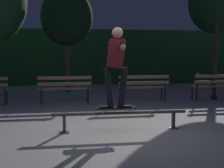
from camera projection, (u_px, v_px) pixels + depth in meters
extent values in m
plane|color=#ADAAA8|center=(121.00, 132.00, 5.96)|extent=(90.00, 90.00, 0.00)
cube|color=#234C28|center=(87.00, 57.00, 15.68)|extent=(24.00, 1.20, 2.73)
cylinder|color=#47474C|center=(120.00, 113.00, 6.05)|extent=(2.67, 0.06, 0.06)
cube|color=#47474C|center=(64.00, 124.00, 5.91)|extent=(0.06, 0.06, 0.32)
cube|color=#47474C|center=(64.00, 132.00, 5.92)|extent=(0.18, 0.18, 0.01)
cube|color=#47474C|center=(173.00, 121.00, 6.23)|extent=(0.06, 0.06, 0.32)
cube|color=#47474C|center=(173.00, 128.00, 6.25)|extent=(0.18, 0.18, 0.01)
cube|color=black|center=(116.00, 108.00, 6.03)|extent=(0.79, 0.22, 0.02)
cube|color=black|center=(116.00, 107.00, 6.03)|extent=(0.77, 0.21, 0.00)
cube|color=#9E9EA3|center=(129.00, 108.00, 6.07)|extent=(0.05, 0.17, 0.02)
cube|color=#9E9EA3|center=(102.00, 109.00, 5.98)|extent=(0.05, 0.17, 0.02)
cylinder|color=beige|center=(130.00, 111.00, 6.00)|extent=(0.05, 0.03, 0.05)
cylinder|color=beige|center=(128.00, 109.00, 6.16)|extent=(0.05, 0.03, 0.05)
cylinder|color=beige|center=(103.00, 112.00, 5.91)|extent=(0.05, 0.03, 0.05)
cylinder|color=beige|center=(102.00, 110.00, 6.06)|extent=(0.05, 0.03, 0.05)
cube|color=black|center=(125.00, 106.00, 6.06)|extent=(0.26, 0.11, 0.03)
cube|color=black|center=(107.00, 107.00, 5.99)|extent=(0.26, 0.11, 0.03)
cylinder|color=black|center=(123.00, 88.00, 6.01)|extent=(0.21, 0.13, 0.79)
cylinder|color=black|center=(109.00, 88.00, 5.96)|extent=(0.21, 0.13, 0.79)
cube|color=maroon|center=(116.00, 54.00, 5.92)|extent=(0.34, 0.37, 0.57)
cylinder|color=maroon|center=(120.00, 45.00, 5.54)|extent=(0.10, 0.61, 0.21)
cylinder|color=maroon|center=(112.00, 46.00, 6.28)|extent=(0.10, 0.61, 0.21)
sphere|color=tan|center=(123.00, 47.00, 5.27)|extent=(0.09, 0.09, 0.09)
sphere|color=tan|center=(110.00, 49.00, 6.56)|extent=(0.09, 0.09, 0.09)
sphere|color=tan|center=(117.00, 33.00, 5.89)|extent=(0.21, 0.21, 0.21)
cube|color=#282623|center=(7.00, 97.00, 9.34)|extent=(0.04, 0.04, 0.44)
cube|color=#282623|center=(5.00, 98.00, 9.03)|extent=(0.04, 0.04, 0.44)
cube|color=#282623|center=(4.00, 83.00, 8.95)|extent=(0.04, 0.04, 0.44)
cube|color=#282623|center=(87.00, 95.00, 9.71)|extent=(0.04, 0.04, 0.44)
cube|color=#282623|center=(88.00, 96.00, 9.39)|extent=(0.04, 0.04, 0.44)
cube|color=#282623|center=(88.00, 82.00, 9.31)|extent=(0.04, 0.04, 0.44)
cube|color=#282623|center=(42.00, 96.00, 9.46)|extent=(0.04, 0.04, 0.44)
cube|color=#282623|center=(41.00, 98.00, 9.14)|extent=(0.04, 0.04, 0.44)
cube|color=#282623|center=(41.00, 83.00, 9.06)|extent=(0.04, 0.04, 0.44)
cube|color=#A38460|center=(65.00, 88.00, 9.54)|extent=(1.60, 0.14, 0.04)
cube|color=#A38460|center=(65.00, 89.00, 9.40)|extent=(1.60, 0.14, 0.04)
cube|color=#A38460|center=(65.00, 89.00, 9.26)|extent=(1.60, 0.14, 0.04)
cube|color=#A38460|center=(65.00, 84.00, 9.18)|extent=(1.60, 0.08, 0.09)
cube|color=#A38460|center=(65.00, 78.00, 9.16)|extent=(1.60, 0.08, 0.09)
cube|color=#282623|center=(162.00, 94.00, 10.07)|extent=(0.04, 0.04, 0.44)
cube|color=#282623|center=(165.00, 95.00, 9.75)|extent=(0.04, 0.04, 0.44)
cube|color=#282623|center=(166.00, 81.00, 9.67)|extent=(0.04, 0.04, 0.44)
cube|color=#282623|center=(120.00, 95.00, 9.82)|extent=(0.04, 0.04, 0.44)
cube|color=#282623|center=(122.00, 96.00, 9.51)|extent=(0.04, 0.04, 0.44)
cube|color=#282623|center=(122.00, 82.00, 9.42)|extent=(0.04, 0.04, 0.44)
cube|color=#A38460|center=(141.00, 87.00, 9.90)|extent=(1.60, 0.14, 0.04)
cube|color=#A38460|center=(142.00, 87.00, 9.76)|extent=(1.60, 0.14, 0.04)
cube|color=#A38460|center=(144.00, 88.00, 9.63)|extent=(1.60, 0.14, 0.04)
cube|color=#A38460|center=(144.00, 83.00, 9.54)|extent=(1.60, 0.08, 0.09)
cube|color=#A38460|center=(144.00, 77.00, 9.52)|extent=(1.60, 0.08, 0.09)
cube|color=#282623|center=(192.00, 93.00, 10.18)|extent=(0.04, 0.04, 0.44)
cube|color=#282623|center=(196.00, 94.00, 9.87)|extent=(0.04, 0.04, 0.44)
cube|color=#282623|center=(197.00, 81.00, 9.78)|extent=(0.04, 0.04, 0.44)
cube|color=#A38460|center=(212.00, 86.00, 10.26)|extent=(1.60, 0.14, 0.04)
cube|color=#A38460|center=(214.00, 86.00, 10.12)|extent=(1.60, 0.14, 0.04)
cube|color=#A38460|center=(217.00, 87.00, 9.99)|extent=(1.60, 0.14, 0.04)
cube|color=#A38460|center=(218.00, 82.00, 9.90)|extent=(1.60, 0.08, 0.09)
cube|color=#A38460|center=(218.00, 76.00, 9.89)|extent=(1.60, 0.08, 0.09)
cylinder|color=brown|center=(67.00, 66.00, 12.31)|extent=(0.22, 0.22, 2.10)
ellipsoid|color=black|center=(67.00, 17.00, 12.13)|extent=(2.05, 2.05, 2.26)
cylinder|color=brown|center=(214.00, 58.00, 13.27)|extent=(0.22, 0.22, 2.68)
ellipsoid|color=#193D1E|center=(216.00, 3.00, 13.05)|extent=(2.34, 2.34, 2.57)
cylinder|color=#282623|center=(216.00, 45.00, 10.06)|extent=(0.11, 0.11, 3.60)
cylinder|color=#282623|center=(214.00, 98.00, 10.23)|extent=(0.20, 0.20, 0.12)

